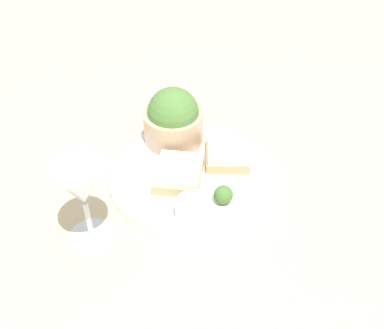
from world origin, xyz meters
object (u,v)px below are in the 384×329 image
salad_bowl (173,119)px  wine_glass (82,188)px  cheese_toast_far (227,153)px  cheese_toast_near (178,172)px  sauce_ramekin (194,208)px

salad_bowl → wine_glass: bearing=120.9°
cheese_toast_far → cheese_toast_near: bearing=89.5°
cheese_toast_near → wine_glass: wine_glass is taller
cheese_toast_near → cheese_toast_far: (-0.00, -0.10, 0.00)m
salad_bowl → sauce_ramekin: size_ratio=1.89×
sauce_ramekin → salad_bowl: bearing=-19.7°
salad_bowl → cheese_toast_far: 0.11m
cheese_toast_near → wine_glass: bearing=101.3°
cheese_toast_near → cheese_toast_far: size_ratio=1.07×
salad_bowl → cheese_toast_far: bearing=-150.7°
wine_glass → cheese_toast_near: bearing=-78.7°
cheese_toast_far → salad_bowl: bearing=29.3°
sauce_ramekin → wine_glass: bearing=71.6°
salad_bowl → sauce_ramekin: 0.19m
sauce_ramekin → cheese_toast_far: same height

